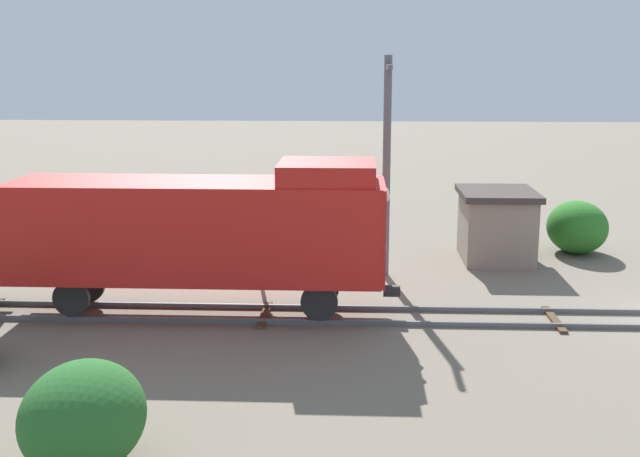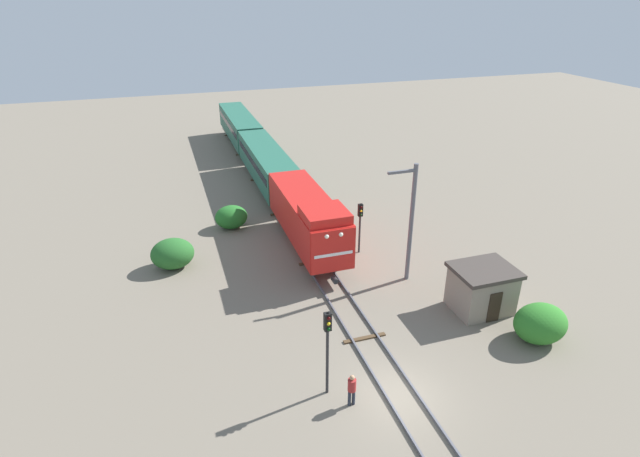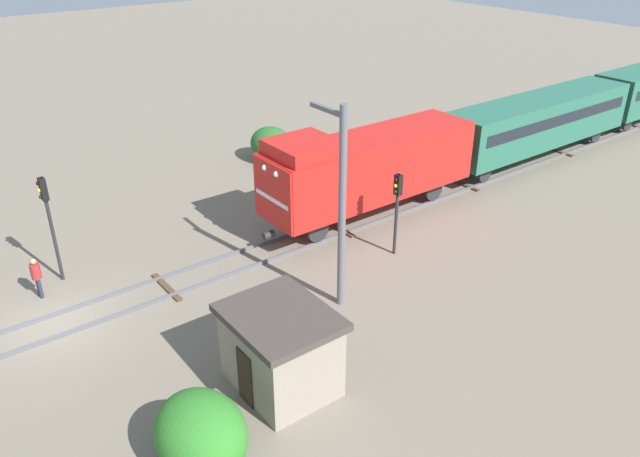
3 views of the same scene
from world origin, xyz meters
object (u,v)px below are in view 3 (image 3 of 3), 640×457
at_px(passenger_car_leading, 539,119).
at_px(traffic_signal_near, 48,211).
at_px(locomotive, 367,166).
at_px(worker_near_track, 36,275).
at_px(relay_hut, 281,350).
at_px(catenary_mast, 341,205).
at_px(traffic_signal_mid, 397,199).

height_order(passenger_car_leading, traffic_signal_near, traffic_signal_near).
distance_m(locomotive, worker_near_track, 14.98).
bearing_deg(relay_hut, worker_near_track, -154.57).
bearing_deg(relay_hut, traffic_signal_near, -161.20).
height_order(catenary_mast, relay_hut, catenary_mast).
xyz_separation_m(locomotive, relay_hut, (7.50, -9.97, -1.38)).
bearing_deg(traffic_signal_near, passenger_car_leading, 83.23).
relative_size(passenger_car_leading, worker_near_track, 8.24).
bearing_deg(passenger_car_leading, traffic_signal_mid, -76.90).
xyz_separation_m(worker_near_track, relay_hut, (9.90, 4.71, 0.40)).
xyz_separation_m(locomotive, passenger_car_leading, (0.00, 13.34, -0.25)).
height_order(traffic_signal_near, worker_near_track, traffic_signal_near).
relative_size(locomotive, worker_near_track, 6.82).
bearing_deg(worker_near_track, catenary_mast, -87.68).
bearing_deg(locomotive, relay_hut, -53.05).
bearing_deg(worker_near_track, relay_hut, -113.37).
bearing_deg(passenger_car_leading, traffic_signal_near, -96.77).
bearing_deg(passenger_car_leading, catenary_mast, -75.37).
height_order(traffic_signal_near, relay_hut, traffic_signal_near).
xyz_separation_m(passenger_car_leading, traffic_signal_mid, (3.40, -14.61, 0.09)).
bearing_deg(relay_hut, traffic_signal_mid, 115.25).
relative_size(traffic_signal_mid, relay_hut, 1.07).
bearing_deg(catenary_mast, traffic_signal_mid, 109.67).
xyz_separation_m(catenary_mast, relay_hut, (2.56, -4.39, -2.77)).
xyz_separation_m(passenger_car_leading, relay_hut, (7.50, -23.31, -1.13)).
distance_m(passenger_car_leading, traffic_signal_mid, 15.00).
height_order(traffic_signal_near, catenary_mast, catenary_mast).
relative_size(locomotive, traffic_signal_near, 2.59).
distance_m(locomotive, passenger_car_leading, 13.34).
xyz_separation_m(traffic_signal_near, traffic_signal_mid, (6.60, 12.34, -0.49)).
distance_m(traffic_signal_near, traffic_signal_mid, 14.00).
bearing_deg(catenary_mast, traffic_signal_near, -135.35).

